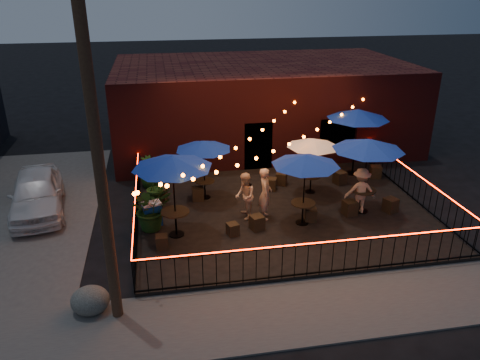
# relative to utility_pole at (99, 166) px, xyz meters

# --- Properties ---
(ground) EXTENTS (110.00, 110.00, 0.00)m
(ground) POSITION_rel_utility_pole_xyz_m (5.40, 2.60, -4.00)
(ground) COLOR black
(ground) RESTS_ON ground
(patio) EXTENTS (10.00, 8.00, 0.15)m
(patio) POSITION_rel_utility_pole_xyz_m (5.40, 4.60, -3.92)
(patio) COLOR black
(patio) RESTS_ON ground
(sidewalk) EXTENTS (18.00, 2.50, 0.05)m
(sidewalk) POSITION_rel_utility_pole_xyz_m (5.40, -0.65, -3.98)
(sidewalk) COLOR #494644
(sidewalk) RESTS_ON ground
(brick_building) EXTENTS (14.00, 8.00, 4.00)m
(brick_building) POSITION_rel_utility_pole_xyz_m (6.40, 12.59, -2.00)
(brick_building) COLOR #360E0F
(brick_building) RESTS_ON ground
(utility_pole) EXTENTS (0.26, 0.26, 8.00)m
(utility_pole) POSITION_rel_utility_pole_xyz_m (0.00, 0.00, 0.00)
(utility_pole) COLOR #362016
(utility_pole) RESTS_ON ground
(fence_front) EXTENTS (10.00, 0.04, 1.04)m
(fence_front) POSITION_rel_utility_pole_xyz_m (5.40, 0.60, -3.34)
(fence_front) COLOR black
(fence_front) RESTS_ON patio
(fence_left) EXTENTS (0.04, 8.00, 1.04)m
(fence_left) POSITION_rel_utility_pole_xyz_m (0.40, 4.60, -3.34)
(fence_left) COLOR black
(fence_left) RESTS_ON patio
(fence_right) EXTENTS (0.04, 8.00, 1.04)m
(fence_right) POSITION_rel_utility_pole_xyz_m (10.40, 4.60, -3.34)
(fence_right) COLOR black
(fence_right) RESTS_ON patio
(festoon_lights) EXTENTS (10.02, 8.72, 1.32)m
(festoon_lights) POSITION_rel_utility_pole_xyz_m (4.39, 4.30, -1.48)
(festoon_lights) COLOR #FF5607
(festoon_lights) RESTS_ON ground
(cafe_table_0) EXTENTS (2.78, 2.78, 2.71)m
(cafe_table_0) POSITION_rel_utility_pole_xyz_m (1.63, 3.51, -1.38)
(cafe_table_0) COLOR black
(cafe_table_0) RESTS_ON patio
(cafe_table_1) EXTENTS (2.46, 2.46, 2.24)m
(cafe_table_1) POSITION_rel_utility_pole_xyz_m (2.83, 6.12, -1.80)
(cafe_table_1) COLOR black
(cafe_table_1) RESTS_ON patio
(cafe_table_2) EXTENTS (2.83, 2.83, 2.44)m
(cafe_table_2) POSITION_rel_utility_pole_xyz_m (5.82, 3.56, -1.62)
(cafe_table_2) COLOR black
(cafe_table_2) RESTS_ON patio
(cafe_table_3) EXTENTS (2.18, 2.18, 2.15)m
(cafe_table_3) POSITION_rel_utility_pole_xyz_m (6.87, 5.92, -1.88)
(cafe_table_3) COLOR black
(cafe_table_3) RESTS_ON patio
(cafe_table_4) EXTENTS (2.94, 2.94, 2.67)m
(cafe_table_4) POSITION_rel_utility_pole_xyz_m (8.13, 4.04, -1.41)
(cafe_table_4) COLOR black
(cafe_table_4) RESTS_ON patio
(cafe_table_5) EXTENTS (3.08, 3.08, 2.77)m
(cafe_table_5) POSITION_rel_utility_pole_xyz_m (9.20, 7.40, -1.32)
(cafe_table_5) COLOR black
(cafe_table_5) RESTS_ON patio
(bistro_chair_0) EXTENTS (0.36, 0.36, 0.42)m
(bistro_chair_0) POSITION_rel_utility_pole_xyz_m (1.16, 2.78, -3.64)
(bistro_chair_0) COLOR black
(bistro_chair_0) RESTS_ON patio
(bistro_chair_1) EXTENTS (0.42, 0.42, 0.40)m
(bistro_chair_1) POSITION_rel_utility_pole_xyz_m (3.40, 3.19, -3.65)
(bistro_chair_1) COLOR black
(bistro_chair_1) RESTS_ON patio
(bistro_chair_2) EXTENTS (0.46, 0.46, 0.44)m
(bistro_chair_2) POSITION_rel_utility_pole_xyz_m (1.23, 6.24, -3.63)
(bistro_chair_2) COLOR black
(bistro_chair_2) RESTS_ON patio
(bistro_chair_3) EXTENTS (0.41, 0.41, 0.48)m
(bistro_chair_3) POSITION_rel_utility_pole_xyz_m (2.56, 5.98, -3.61)
(bistro_chair_3) COLOR black
(bistro_chair_3) RESTS_ON patio
(bistro_chair_4) EXTENTS (0.51, 0.51, 0.48)m
(bistro_chair_4) POSITION_rel_utility_pole_xyz_m (4.24, 3.42, -3.61)
(bistro_chair_4) COLOR black
(bistro_chair_4) RESTS_ON patio
(bistro_chair_5) EXTENTS (0.44, 0.44, 0.45)m
(bistro_chair_5) POSITION_rel_utility_pole_xyz_m (6.15, 3.68, -3.62)
(bistro_chair_5) COLOR black
(bistro_chair_5) RESTS_ON patio
(bistro_chair_6) EXTENTS (0.50, 0.50, 0.46)m
(bistro_chair_6) POSITION_rel_utility_pole_xyz_m (5.44, 6.40, -3.62)
(bistro_chair_6) COLOR black
(bistro_chair_6) RESTS_ON patio
(bistro_chair_7) EXTENTS (0.54, 0.54, 0.48)m
(bistro_chair_7) POSITION_rel_utility_pole_xyz_m (5.96, 6.83, -3.61)
(bistro_chair_7) COLOR black
(bistro_chair_7) RESTS_ON patio
(bistro_chair_8) EXTENTS (0.50, 0.50, 0.50)m
(bistro_chair_8) POSITION_rel_utility_pole_xyz_m (7.62, 3.88, -3.60)
(bistro_chair_8) COLOR black
(bistro_chair_8) RESTS_ON patio
(bistro_chair_9) EXTENTS (0.55, 0.55, 0.50)m
(bistro_chair_9) POSITION_rel_utility_pole_xyz_m (9.12, 3.84, -3.60)
(bistro_chair_9) COLOR black
(bistro_chair_9) RESTS_ON patio
(bistro_chair_10) EXTENTS (0.53, 0.53, 0.50)m
(bistro_chair_10) POSITION_rel_utility_pole_xyz_m (8.28, 6.49, -3.60)
(bistro_chair_10) COLOR black
(bistro_chair_10) RESTS_ON patio
(bistro_chair_11) EXTENTS (0.51, 0.51, 0.50)m
(bistro_chair_11) POSITION_rel_utility_pole_xyz_m (9.94, 6.81, -3.60)
(bistro_chair_11) COLOR black
(bistro_chair_11) RESTS_ON patio
(patron_a) EXTENTS (0.56, 0.73, 1.81)m
(patron_a) POSITION_rel_utility_pole_xyz_m (4.68, 4.18, -2.94)
(patron_a) COLOR tan
(patron_a) RESTS_ON patio
(patron_b) EXTENTS (0.64, 0.81, 1.62)m
(patron_b) POSITION_rel_utility_pole_xyz_m (4.00, 4.29, -3.04)
(patron_b) COLOR #DDAA96
(patron_b) RESTS_ON patio
(patron_c) EXTENTS (1.15, 0.79, 1.64)m
(patron_c) POSITION_rel_utility_pole_xyz_m (8.01, 3.99, -3.03)
(patron_c) COLOR #D4A390
(patron_c) RESTS_ON patio
(potted_shrub_a) EXTENTS (1.66, 1.56, 1.48)m
(potted_shrub_a) POSITION_rel_utility_pole_xyz_m (0.88, 4.09, -3.11)
(potted_shrub_a) COLOR #183B13
(potted_shrub_a) RESTS_ON patio
(potted_shrub_b) EXTENTS (0.92, 0.82, 1.40)m
(potted_shrub_b) POSITION_rel_utility_pole_xyz_m (1.09, 5.84, -3.15)
(potted_shrub_b) COLOR #0F3810
(potted_shrub_b) RESTS_ON patio
(potted_shrub_c) EXTENTS (0.87, 0.87, 1.24)m
(potted_shrub_c) POSITION_rel_utility_pole_xyz_m (0.80, 7.49, -3.23)
(potted_shrub_c) COLOR #0F380E
(potted_shrub_c) RESTS_ON patio
(cooler) EXTENTS (0.71, 0.59, 0.80)m
(cooler) POSITION_rel_utility_pole_xyz_m (0.90, 4.32, -3.44)
(cooler) COLOR #0B369E
(cooler) RESTS_ON patio
(boulder) EXTENTS (1.11, 1.02, 0.72)m
(boulder) POSITION_rel_utility_pole_xyz_m (-0.66, 0.25, -3.64)
(boulder) COLOR #3F3E3A
(boulder) RESTS_ON ground
(car_white) EXTENTS (2.38, 4.51, 1.46)m
(car_white) POSITION_rel_utility_pole_xyz_m (-3.11, 6.33, -3.27)
(car_white) COLOR white
(car_white) RESTS_ON ground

